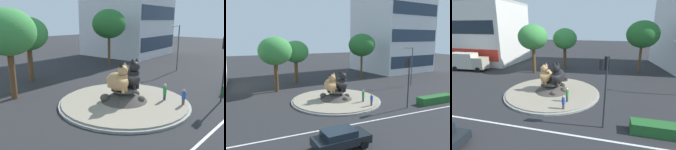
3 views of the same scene
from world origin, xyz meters
The scene contains 15 objects.
ground_plane centered at (0.00, 0.00, 0.00)m, with size 160.00×160.00×0.00m, color #28282B.
lane_centreline centered at (0.00, -7.62, 0.00)m, with size 112.00×0.20×0.01m, color silver.
roundabout_island centered at (0.00, 0.01, 0.37)m, with size 11.29×11.29×1.33m.
cat_statue_calico centered at (-0.75, 0.00, 2.24)m, with size 1.55×2.50×2.50m.
cat_statue_black centered at (0.76, -0.03, 2.30)m, with size 1.86×2.70×2.67m.
traffic_light_mast centered at (6.21, -5.93, 4.19)m, with size 0.71×0.62×5.77m.
office_tower centered at (23.45, 19.06, 13.97)m, with size 15.99×15.84×27.94m.
clipped_hedge_strip centered at (10.87, -5.90, 0.45)m, with size 5.06×1.20×0.90m, color #235B28.
broadleaf_tree_behind_island centered at (-1.80, 13.03, 5.51)m, with size 4.49×4.49×7.48m.
second_tree_near_tower centered at (11.50, 13.00, 6.50)m, with size 5.23×5.23×8.75m.
third_tree_left centered at (-6.01, 8.25, 6.04)m, with size 4.88×4.88×8.17m.
streetlight_arm centered at (15.15, 3.24, 3.78)m, with size 2.18×0.50×6.42m.
pedestrian_green_shirt centered at (2.49, -2.53, 0.97)m, with size 0.30×0.30×1.78m.
pedestrian_blue_shirt centered at (2.55, -4.25, 0.89)m, with size 0.30×0.30×1.65m.
sedan_on_far_lane centered at (-4.67, -11.12, 0.77)m, with size 4.33×2.24×1.44m.
Camera 2 is at (-11.21, -24.74, 8.09)m, focal length 35.26 mm.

